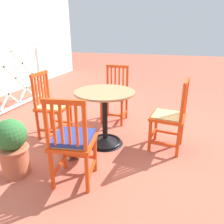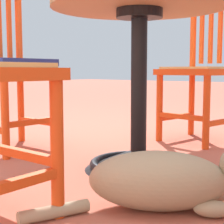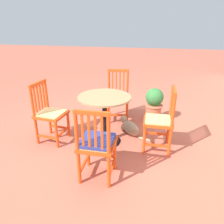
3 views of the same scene
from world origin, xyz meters
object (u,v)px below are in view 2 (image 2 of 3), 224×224
(cafe_table, at_px, (139,106))
(orange_chair_tucked_in, at_px, (202,72))
(orange_chair_at_corner, at_px, (10,70))
(tabby_cat, at_px, (170,181))

(cafe_table, height_order, orange_chair_tucked_in, orange_chair_tucked_in)
(orange_chair_tucked_in, bearing_deg, cafe_table, 97.96)
(cafe_table, xyz_separation_m, orange_chair_tucked_in, (0.11, -0.81, 0.15))
(orange_chair_at_corner, xyz_separation_m, tabby_cat, (-1.18, 0.23, -0.35))
(cafe_table, distance_m, orange_chair_tucked_in, 0.83)
(cafe_table, bearing_deg, orange_chair_tucked_in, -82.04)
(orange_chair_at_corner, distance_m, orange_chair_tucked_in, 1.15)
(cafe_table, distance_m, orange_chair_at_corner, 0.83)
(orange_chair_tucked_in, distance_m, tabby_cat, 1.28)
(orange_chair_tucked_in, xyz_separation_m, tabby_cat, (-0.48, 1.14, -0.34))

